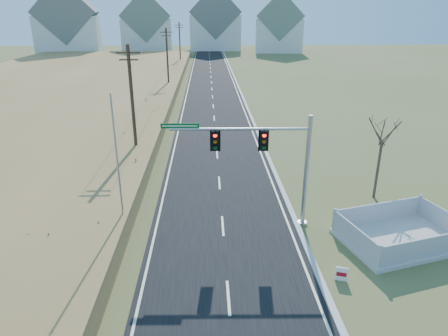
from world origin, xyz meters
TOP-DOWN VIEW (x-y plane):
  - ground at (0.00, 0.00)m, footprint 260.00×260.00m
  - road at (0.00, 50.00)m, footprint 8.00×180.00m
  - curb at (4.15, 50.00)m, footprint 0.30×180.00m
  - reed_marsh at (-24.00, 40.00)m, footprint 38.00×110.00m
  - utility_pole_near at (-6.50, 15.00)m, footprint 1.80×0.26m
  - utility_pole_mid at (-6.50, 45.00)m, footprint 1.80×0.26m
  - utility_pole_far at (-6.50, 75.00)m, footprint 1.80×0.26m
  - condo_nw at (-38.00, 100.00)m, footprint 17.69×13.38m
  - condo_nnw at (-18.00, 108.00)m, footprint 14.93×11.17m
  - condo_n at (2.00, 112.00)m, footprint 15.27×10.20m
  - condo_ne at (20.00, 104.00)m, footprint 14.12×10.51m
  - traffic_signal_mast at (2.68, 4.14)m, footprint 7.94×0.59m
  - fence_enclosure at (9.19, 2.07)m, footprint 6.78×5.47m
  - open_sign at (5.09, -1.03)m, footprint 0.54×0.22m
  - flagpole at (-5.31, 3.34)m, footprint 0.35×0.35m
  - bare_tree at (9.93, 7.37)m, footprint 2.11×2.11m

SIDE VIEW (x-z plane):
  - ground at x=0.00m, z-range 0.00..0.00m
  - road at x=0.00m, z-range 0.00..0.06m
  - curb at x=4.15m, z-range 0.00..0.18m
  - fence_enclosure at x=9.19m, z-range -0.40..0.95m
  - open_sign at x=5.09m, z-range 0.02..0.70m
  - reed_marsh at x=-24.00m, z-range 0.00..1.30m
  - flagpole at x=-5.31m, z-range -0.77..6.90m
  - traffic_signal_mast at x=2.68m, z-range 0.81..7.13m
  - bare_tree at x=9.93m, z-range 1.71..7.31m
  - utility_pole_near at x=-6.50m, z-range 0.18..9.18m
  - utility_pole_mid at x=-6.50m, z-range 0.18..9.18m
  - utility_pole_far at x=-6.50m, z-range 0.18..9.18m
  - condo_ne at x=20.00m, z-range -1.42..15.10m
  - condo_nnw at x=-18.00m, z-range -1.58..15.45m
  - condo_n at x=2.00m, z-range -1.66..16.88m
  - condo_nw at x=-38.00m, z-range -1.82..17.23m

